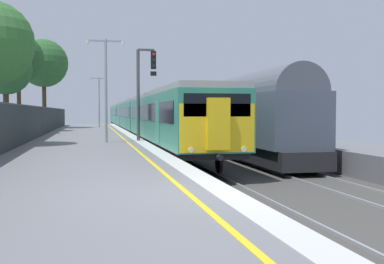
{
  "coord_description": "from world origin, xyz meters",
  "views": [
    {
      "loc": [
        -2.14,
        -8.8,
        1.57
      ],
      "look_at": [
        1.39,
        7.55,
        0.85
      ],
      "focal_mm": 43.25,
      "sensor_mm": 36.0,
      "label": 1
    }
  ],
  "objects_px": {
    "freight_train_adjacent_track": "(217,114)",
    "background_tree_left": "(44,65)",
    "commuter_train_at_platform": "(136,115)",
    "background_tree_centre": "(6,71)",
    "platform_lamp_mid": "(106,81)",
    "signal_gantry": "(143,83)",
    "platform_lamp_far": "(99,98)",
    "background_tree_right": "(19,60)"
  },
  "relations": [
    {
      "from": "commuter_train_at_platform",
      "to": "platform_lamp_far",
      "type": "height_order",
      "value": "platform_lamp_far"
    },
    {
      "from": "signal_gantry",
      "to": "background_tree_centre",
      "type": "bearing_deg",
      "value": 132.88
    },
    {
      "from": "signal_gantry",
      "to": "background_tree_centre",
      "type": "relative_size",
      "value": 0.78
    },
    {
      "from": "commuter_train_at_platform",
      "to": "background_tree_left",
      "type": "bearing_deg",
      "value": 167.86
    },
    {
      "from": "platform_lamp_mid",
      "to": "platform_lamp_far",
      "type": "bearing_deg",
      "value": 90.0
    },
    {
      "from": "platform_lamp_mid",
      "to": "background_tree_right",
      "type": "height_order",
      "value": "background_tree_right"
    },
    {
      "from": "platform_lamp_mid",
      "to": "background_tree_left",
      "type": "distance_m",
      "value": 23.83
    },
    {
      "from": "platform_lamp_far",
      "to": "background_tree_centre",
      "type": "xyz_separation_m",
      "value": [
        -6.65,
        -14.32,
        1.42
      ]
    },
    {
      "from": "commuter_train_at_platform",
      "to": "signal_gantry",
      "type": "bearing_deg",
      "value": -94.21
    },
    {
      "from": "commuter_train_at_platform",
      "to": "background_tree_right",
      "type": "relative_size",
      "value": 7.71
    },
    {
      "from": "background_tree_centre",
      "to": "signal_gantry",
      "type": "bearing_deg",
      "value": -47.12
    },
    {
      "from": "signal_gantry",
      "to": "background_tree_centre",
      "type": "distance_m",
      "value": 12.87
    },
    {
      "from": "platform_lamp_far",
      "to": "background_tree_right",
      "type": "bearing_deg",
      "value": -123.42
    },
    {
      "from": "background_tree_left",
      "to": "background_tree_right",
      "type": "distance_m",
      "value": 8.15
    },
    {
      "from": "freight_train_adjacent_track",
      "to": "signal_gantry",
      "type": "distance_m",
      "value": 7.31
    },
    {
      "from": "background_tree_centre",
      "to": "background_tree_right",
      "type": "height_order",
      "value": "background_tree_right"
    },
    {
      "from": "signal_gantry",
      "to": "background_tree_left",
      "type": "relative_size",
      "value": 0.58
    },
    {
      "from": "commuter_train_at_platform",
      "to": "freight_train_adjacent_track",
      "type": "bearing_deg",
      "value": -75.52
    },
    {
      "from": "background_tree_right",
      "to": "platform_lamp_far",
      "type": "bearing_deg",
      "value": 56.58
    },
    {
      "from": "background_tree_left",
      "to": "background_tree_centre",
      "type": "height_order",
      "value": "background_tree_left"
    },
    {
      "from": "commuter_train_at_platform",
      "to": "background_tree_left",
      "type": "relative_size",
      "value": 6.99
    },
    {
      "from": "platform_lamp_mid",
      "to": "background_tree_centre",
      "type": "height_order",
      "value": "background_tree_centre"
    },
    {
      "from": "platform_lamp_far",
      "to": "platform_lamp_mid",
      "type": "bearing_deg",
      "value": -90.0
    },
    {
      "from": "platform_lamp_far",
      "to": "background_tree_centre",
      "type": "distance_m",
      "value": 15.85
    },
    {
      "from": "signal_gantry",
      "to": "background_tree_left",
      "type": "bearing_deg",
      "value": 108.54
    },
    {
      "from": "platform_lamp_mid",
      "to": "background_tree_left",
      "type": "bearing_deg",
      "value": 102.96
    },
    {
      "from": "freight_train_adjacent_track",
      "to": "signal_gantry",
      "type": "height_order",
      "value": "signal_gantry"
    },
    {
      "from": "commuter_train_at_platform",
      "to": "background_tree_right",
      "type": "bearing_deg",
      "value": -148.41
    },
    {
      "from": "background_tree_left",
      "to": "background_tree_centre",
      "type": "xyz_separation_m",
      "value": [
        -1.35,
        -12.55,
        -1.66
      ]
    },
    {
      "from": "commuter_train_at_platform",
      "to": "platform_lamp_far",
      "type": "relative_size",
      "value": 11.7
    },
    {
      "from": "freight_train_adjacent_track",
      "to": "background_tree_left",
      "type": "height_order",
      "value": "background_tree_left"
    },
    {
      "from": "platform_lamp_far",
      "to": "background_tree_centre",
      "type": "bearing_deg",
      "value": -114.92
    },
    {
      "from": "commuter_train_at_platform",
      "to": "platform_lamp_mid",
      "type": "xyz_separation_m",
      "value": [
        -3.53,
        -21.14,
        1.92
      ]
    },
    {
      "from": "commuter_train_at_platform",
      "to": "background_tree_centre",
      "type": "bearing_deg",
      "value": -133.71
    },
    {
      "from": "background_tree_right",
      "to": "freight_train_adjacent_track",
      "type": "bearing_deg",
      "value": -33.7
    },
    {
      "from": "signal_gantry",
      "to": "platform_lamp_far",
      "type": "height_order",
      "value": "platform_lamp_far"
    },
    {
      "from": "commuter_train_at_platform",
      "to": "signal_gantry",
      "type": "xyz_separation_m",
      "value": [
        -1.48,
        -20.03,
        1.9
      ]
    },
    {
      "from": "platform_lamp_mid",
      "to": "commuter_train_at_platform",
      "type": "bearing_deg",
      "value": 80.52
    },
    {
      "from": "signal_gantry",
      "to": "background_tree_right",
      "type": "relative_size",
      "value": 0.64
    },
    {
      "from": "freight_train_adjacent_track",
      "to": "platform_lamp_mid",
      "type": "xyz_separation_m",
      "value": [
        -7.54,
        -5.64,
        1.71
      ]
    },
    {
      "from": "platform_lamp_mid",
      "to": "background_tree_centre",
      "type": "relative_size",
      "value": 0.82
    },
    {
      "from": "freight_train_adjacent_track",
      "to": "platform_lamp_far",
      "type": "xyz_separation_m",
      "value": [
        -7.54,
        19.17,
        1.63
      ]
    }
  ]
}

